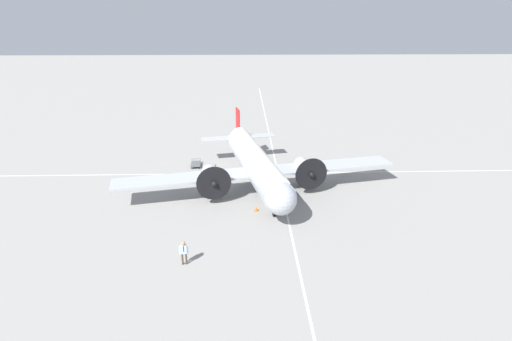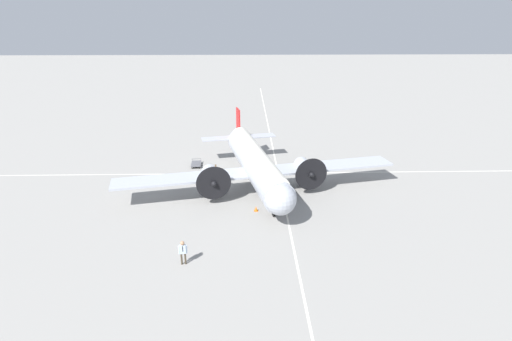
% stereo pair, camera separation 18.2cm
% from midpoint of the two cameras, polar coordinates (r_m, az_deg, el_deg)
% --- Properties ---
extents(ground_plane, '(300.00, 300.00, 0.00)m').
position_cam_midpoint_polar(ground_plane, '(40.89, -0.13, -2.36)').
color(ground_plane, gray).
extents(apron_line_eastwest, '(120.00, 0.16, 0.01)m').
position_cam_midpoint_polar(apron_line_eastwest, '(41.03, 3.44, -2.31)').
color(apron_line_eastwest, silver).
rests_on(apron_line_eastwest, ground_plane).
extents(apron_line_northsouth, '(0.16, 120.00, 0.01)m').
position_cam_midpoint_polar(apron_line_northsouth, '(44.43, -0.26, -0.39)').
color(apron_line_northsouth, silver).
rests_on(apron_line_northsouth, ground_plane).
extents(airliner_main, '(19.97, 27.63, 6.18)m').
position_cam_midpoint_polar(airliner_main, '(39.49, 0.03, 0.90)').
color(airliner_main, '#ADB2BC').
rests_on(airliner_main, ground_plane).
extents(crew_foreground, '(0.30, 0.63, 1.85)m').
position_cam_midpoint_polar(crew_foreground, '(28.73, -10.47, -11.16)').
color(crew_foreground, '#473D2D').
rests_on(crew_foreground, ground_plane).
extents(suitcase_near_door, '(0.46, 0.13, 0.55)m').
position_cam_midpoint_polar(suitcase_near_door, '(45.69, -5.93, 0.46)').
color(suitcase_near_door, brown).
rests_on(suitcase_near_door, ground_plane).
extents(baggage_cart, '(2.14, 1.22, 0.56)m').
position_cam_midpoint_polar(baggage_cart, '(46.98, -8.70, 0.94)').
color(baggage_cart, '#56565B').
rests_on(baggage_cart, ground_plane).
extents(traffic_cone, '(0.35, 0.35, 0.46)m').
position_cam_midpoint_polar(traffic_cone, '(35.91, -0.10, -5.49)').
color(traffic_cone, orange).
rests_on(traffic_cone, ground_plane).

